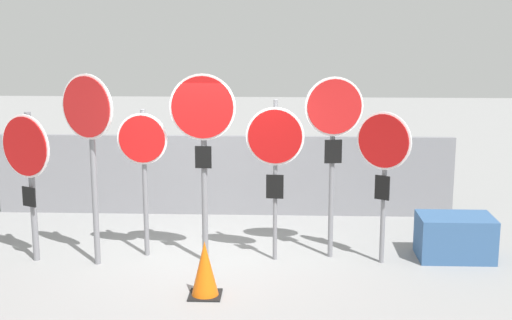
{
  "coord_description": "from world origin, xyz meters",
  "views": [
    {
      "loc": [
        1.04,
        -9.54,
        3.39
      ],
      "look_at": [
        0.65,
        0.0,
        1.43
      ],
      "focal_mm": 50.0,
      "sensor_mm": 36.0,
      "label": 1
    }
  ],
  "objects": [
    {
      "name": "ground_plane",
      "position": [
        0.0,
        0.0,
        0.0
      ],
      "size": [
        40.0,
        40.0,
        0.0
      ],
      "primitive_type": "plane",
      "color": "gray"
    },
    {
      "name": "stop_sign_6",
      "position": [
        2.37,
        -0.09,
        1.53
      ],
      "size": [
        0.68,
        0.44,
        2.12
      ],
      "rotation": [
        0.0,
        0.0,
        -0.56
      ],
      "color": "slate",
      "rests_on": "ground"
    },
    {
      "name": "stop_sign_5",
      "position": [
        1.71,
        0.12,
        1.86
      ],
      "size": [
        0.81,
        0.18,
        2.57
      ],
      "rotation": [
        0.0,
        0.0,
        0.16
      ],
      "color": "slate",
      "rests_on": "ground"
    },
    {
      "name": "stop_sign_3",
      "position": [
        -0.05,
        -0.13,
        1.87
      ],
      "size": [
        0.9,
        0.16,
        2.62
      ],
      "rotation": [
        0.0,
        0.0,
        -0.05
      ],
      "color": "slate",
      "rests_on": "ground"
    },
    {
      "name": "fence_back",
      "position": [
        0.0,
        2.32,
        0.68
      ],
      "size": [
        7.8,
        0.12,
        1.37
      ],
      "color": "slate",
      "rests_on": "ground"
    },
    {
      "name": "stop_sign_2",
      "position": [
        -0.92,
        0.08,
        1.5
      ],
      "size": [
        0.72,
        0.16,
        2.1
      ],
      "rotation": [
        0.0,
        0.0,
        -0.1
      ],
      "color": "slate",
      "rests_on": "ground"
    },
    {
      "name": "stop_sign_1",
      "position": [
        -1.55,
        -0.3,
        1.9
      ],
      "size": [
        0.78,
        0.43,
        2.63
      ],
      "rotation": [
        0.0,
        0.0,
        -0.49
      ],
      "color": "slate",
      "rests_on": "ground"
    },
    {
      "name": "stop_sign_4",
      "position": [
        0.91,
        -0.03,
        1.6
      ],
      "size": [
        0.8,
        0.14,
        2.26
      ],
      "rotation": [
        0.0,
        0.0,
        -0.08
      ],
      "color": "slate",
      "rests_on": "ground"
    },
    {
      "name": "stop_sign_0",
      "position": [
        -2.45,
        -0.19,
        1.43
      ],
      "size": [
        0.79,
        0.42,
        2.1
      ],
      "rotation": [
        0.0,
        0.0,
        -0.48
      ],
      "color": "slate",
      "rests_on": "ground"
    },
    {
      "name": "traffic_cone_0",
      "position": [
        0.08,
        -1.34,
        0.35
      ],
      "size": [
        0.4,
        0.4,
        0.7
      ],
      "color": "black",
      "rests_on": "ground"
    },
    {
      "name": "storage_crate",
      "position": [
        3.45,
        0.18,
        0.31
      ],
      "size": [
        1.04,
        0.69,
        0.62
      ],
      "color": "#335684",
      "rests_on": "ground"
    }
  ]
}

